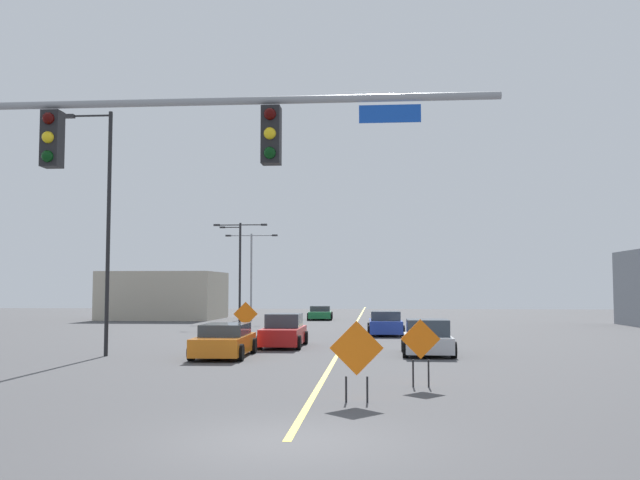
# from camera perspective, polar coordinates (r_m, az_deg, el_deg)

# --- Properties ---
(ground) EXTENTS (162.60, 162.60, 0.00)m
(ground) POSITION_cam_1_polar(r_m,az_deg,el_deg) (12.78, -2.72, -16.02)
(ground) COLOR #444447
(road_centre_stripe) EXTENTS (0.16, 90.33, 0.01)m
(road_centre_stripe) POSITION_cam_1_polar(r_m,az_deg,el_deg) (57.65, 3.00, -6.62)
(road_centre_stripe) COLOR yellow
(road_centre_stripe) RESTS_ON ground
(traffic_signal_assembly) EXTENTS (12.36, 0.44, 6.68)m
(traffic_signal_assembly) POSITION_cam_1_polar(r_m,az_deg,el_deg) (13.90, -20.66, 5.67)
(traffic_signal_assembly) COLOR gray
(traffic_signal_assembly) RESTS_ON ground
(street_lamp_far_left) EXTENTS (1.83, 0.24, 8.04)m
(street_lamp_far_left) POSITION_cam_1_polar(r_m,az_deg,el_deg) (59.94, -6.64, -2.26)
(street_lamp_far_left) COLOR black
(street_lamp_far_left) RESTS_ON ground
(street_lamp_near_right) EXTENTS (4.34, 0.24, 7.22)m
(street_lamp_near_right) POSITION_cam_1_polar(r_m,az_deg,el_deg) (58.29, -5.59, -2.26)
(street_lamp_near_right) COLOR gray
(street_lamp_near_right) RESTS_ON ground
(street_lamp_mid_left) EXTENTS (4.01, 0.24, 7.55)m
(street_lamp_mid_left) POSITION_cam_1_polar(r_m,az_deg,el_deg) (52.37, -6.50, -1.89)
(street_lamp_mid_left) COLOR black
(street_lamp_mid_left) RESTS_ON ground
(street_lamp_near_left) EXTENTS (2.05, 0.24, 9.86)m
(street_lamp_near_left) POSITION_cam_1_polar(r_m,az_deg,el_deg) (29.59, -16.99, 1.45)
(street_lamp_near_left) COLOR black
(street_lamp_near_left) RESTS_ON ground
(construction_sign_right_shoulder) EXTENTS (1.28, 0.13, 1.91)m
(construction_sign_right_shoulder) POSITION_cam_1_polar(r_m,az_deg,el_deg) (16.82, 2.98, -9.01)
(construction_sign_right_shoulder) COLOR orange
(construction_sign_right_shoulder) RESTS_ON ground
(construction_sign_left_shoulder) EXTENTS (1.33, 0.25, 1.95)m
(construction_sign_left_shoulder) POSITION_cam_1_polar(r_m,az_deg,el_deg) (39.20, -6.05, -6.09)
(construction_sign_left_shoulder) COLOR orange
(construction_sign_left_shoulder) RESTS_ON ground
(construction_sign_left_lane) EXTENTS (1.08, 0.11, 1.84)m
(construction_sign_left_lane) POSITION_cam_1_polar(r_m,az_deg,el_deg) (19.58, 8.15, -8.31)
(construction_sign_left_lane) COLOR orange
(construction_sign_left_lane) RESTS_ON ground
(car_silver_distant) EXTENTS (2.13, 4.17, 1.43)m
(car_silver_distant) POSITION_cam_1_polar(r_m,az_deg,el_deg) (29.15, 8.70, -7.91)
(car_silver_distant) COLOR #B7BABF
(car_silver_distant) RESTS_ON ground
(car_green_far) EXTENTS (2.25, 4.25, 1.18)m
(car_green_far) POSITION_cam_1_polar(r_m,az_deg,el_deg) (61.06, 0.02, -5.95)
(car_green_far) COLOR #196B38
(car_green_far) RESTS_ON ground
(car_red_mid) EXTENTS (1.93, 4.46, 1.52)m
(car_red_mid) POSITION_cam_1_polar(r_m,az_deg,el_deg) (32.72, -2.96, -7.44)
(car_red_mid) COLOR red
(car_red_mid) RESTS_ON ground
(car_blue_near) EXTENTS (2.11, 4.60, 1.38)m
(car_blue_near) POSITION_cam_1_polar(r_m,az_deg,el_deg) (41.10, 5.31, -6.78)
(car_blue_near) COLOR #1E389E
(car_blue_near) RESTS_ON ground
(car_orange_passing) EXTENTS (2.13, 4.59, 1.29)m
(car_orange_passing) POSITION_cam_1_polar(r_m,az_deg,el_deg) (28.16, -7.75, -8.10)
(car_orange_passing) COLOR orange
(car_orange_passing) RESTS_ON ground
(roadside_building_west) EXTENTS (9.76, 8.31, 4.15)m
(roadside_building_west) POSITION_cam_1_polar(r_m,az_deg,el_deg) (64.14, -12.49, -4.41)
(roadside_building_west) COLOR #B2A893
(roadside_building_west) RESTS_ON ground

